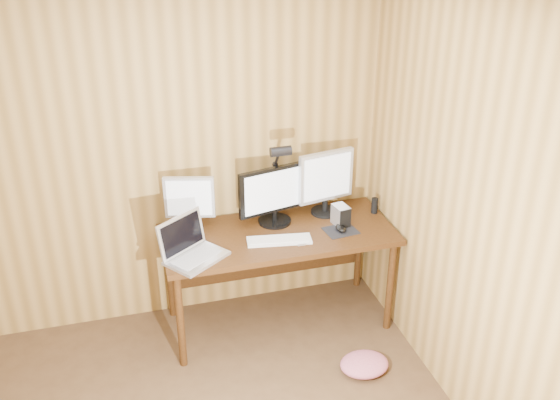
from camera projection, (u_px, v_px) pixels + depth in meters
name	position (u px, v px, depth m)	size (l,w,h in m)	color
room_shell	(161.00, 346.00, 2.44)	(4.00, 4.00, 4.00)	#4E351E
desk	(275.00, 242.00, 4.41)	(1.60, 0.70, 0.75)	#3C210C
monitor_center	(275.00, 194.00, 4.33)	(0.53, 0.24, 0.42)	black
monitor_left	(190.00, 202.00, 4.25)	(0.34, 0.16, 0.39)	black
monitor_right	(326.00, 181.00, 4.44)	(0.42, 0.20, 0.48)	black
laptop	(190.00, 248.00, 3.97)	(0.47, 0.45, 0.27)	silver
keyboard	(279.00, 240.00, 4.18)	(0.45, 0.19, 0.02)	white
mousepad	(341.00, 231.00, 4.31)	(0.22, 0.18, 0.00)	black
mouse	(341.00, 228.00, 4.30)	(0.07, 0.11, 0.04)	black
hard_drive	(341.00, 215.00, 4.36)	(0.11, 0.15, 0.15)	silver
phone	(299.00, 241.00, 4.17)	(0.06, 0.11, 0.02)	silver
speaker	(375.00, 206.00, 4.53)	(0.05, 0.05, 0.12)	black
desk_lamp	(278.00, 170.00, 4.29)	(0.14, 0.20, 0.62)	black
fabric_pile	(364.00, 364.00, 4.12)	(0.33, 0.27, 0.10)	#BD5B70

